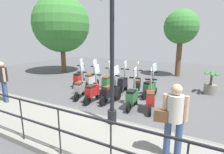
{
  "coord_description": "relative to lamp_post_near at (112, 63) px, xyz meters",
  "views": [
    {
      "loc": [
        -6.61,
        -3.17,
        2.59
      ],
      "look_at": [
        0.2,
        0.5,
        0.9
      ],
      "focal_mm": 28.0,
      "sensor_mm": 36.0,
      "label": 1
    }
  ],
  "objects": [
    {
      "name": "scooter_far_1",
      "position": [
        3.32,
        0.45,
        -1.45
      ],
      "size": [
        1.2,
        0.53,
        1.54
      ],
      "rotation": [
        0.0,
        0.0,
        0.28
      ],
      "color": "black",
      "rests_on": "ground_plane"
    },
    {
      "name": "scooter_near_2",
      "position": [
        1.74,
        1.01,
        -1.45
      ],
      "size": [
        1.21,
        0.52,
        1.54
      ],
      "rotation": [
        0.0,
        0.0,
        -0.25
      ],
      "color": "black",
      "rests_on": "ground_plane"
    },
    {
      "name": "pedestrian_with_bag",
      "position": [
        -0.76,
        -1.81,
        -0.85
      ],
      "size": [
        0.36,
        0.64,
        1.59
      ],
      "rotation": [
        0.0,
        0.0,
        0.15
      ],
      "color": "#384C70",
      "rests_on": "promenade_walkway"
    },
    {
      "name": "fence_railing",
      "position": [
        -1.8,
        0.9,
        -1.04
      ],
      "size": [
        0.04,
        16.03,
        1.07
      ],
      "color": "black",
      "rests_on": "promenade_walkway"
    },
    {
      "name": "tree_distant",
      "position": [
        8.7,
        -0.59,
        1.4
      ],
      "size": [
        2.28,
        2.28,
        4.53
      ],
      "color": "brown",
      "rests_on": "ground_plane"
    },
    {
      "name": "scooter_far_3",
      "position": [
        3.18,
        1.99,
        -1.45
      ],
      "size": [
        1.23,
        0.44,
        1.54
      ],
      "rotation": [
        0.0,
        0.0,
        0.09
      ],
      "color": "black",
      "rests_on": "ground_plane"
    },
    {
      "name": "scooter_near_3",
      "position": [
        1.51,
        1.72,
        -1.45
      ],
      "size": [
        1.23,
        0.44,
        1.54
      ],
      "rotation": [
        0.0,
        0.0,
        -0.01
      ],
      "color": "black",
      "rests_on": "ground_plane"
    },
    {
      "name": "scooter_far_5",
      "position": [
        3.2,
        3.81,
        -1.45
      ],
      "size": [
        1.23,
        0.47,
        1.54
      ],
      "rotation": [
        0.0,
        0.0,
        0.17
      ],
      "color": "black",
      "rests_on": "ground_plane"
    },
    {
      "name": "ground_plane",
      "position": [
        2.4,
        0.9,
        -1.93
      ],
      "size": [
        28.0,
        28.0,
        0.0
      ],
      "primitive_type": "plane",
      "color": "#4C4C4F"
    },
    {
      "name": "tree_large",
      "position": [
        6.04,
        7.59,
        1.75
      ],
      "size": [
        4.24,
        4.24,
        5.81
      ],
      "color": "brown",
      "rests_on": "ground_plane"
    },
    {
      "name": "scooter_far_2",
      "position": [
        3.31,
        1.19,
        -1.45
      ],
      "size": [
        1.23,
        0.44,
        1.54
      ],
      "rotation": [
        0.0,
        0.0,
        0.06
      ],
      "color": "black",
      "rests_on": "ground_plane"
    },
    {
      "name": "scooter_near_1",
      "position": [
        1.65,
        0.03,
        -1.45
      ],
      "size": [
        1.23,
        0.44,
        1.54
      ],
      "rotation": [
        0.0,
        0.0,
        0.07
      ],
      "color": "black",
      "rests_on": "ground_plane"
    },
    {
      "name": "potted_palm",
      "position": [
        5.12,
        -2.6,
        -1.48
      ],
      "size": [
        1.06,
        0.66,
        1.05
      ],
      "color": "slate",
      "rests_on": "ground_plane"
    },
    {
      "name": "lamp_post_near",
      "position": [
        0.0,
        0.0,
        0.0
      ],
      "size": [
        0.26,
        0.9,
        4.04
      ],
      "color": "black",
      "rests_on": "promenade_walkway"
    },
    {
      "name": "scooter_near_0",
      "position": [
        1.73,
        -0.64,
        -1.45
      ],
      "size": [
        1.2,
        0.54,
        1.54
      ],
      "rotation": [
        0.0,
        0.0,
        0.29
      ],
      "color": "black",
      "rests_on": "ground_plane"
    },
    {
      "name": "scooter_near_4",
      "position": [
        1.68,
        2.51,
        -1.45
      ],
      "size": [
        1.2,
        0.53,
        1.54
      ],
      "rotation": [
        0.0,
        0.0,
        0.28
      ],
      "color": "black",
      "rests_on": "ground_plane"
    },
    {
      "name": "pedestrian_distant",
      "position": [
        -0.41,
        4.58,
        -0.85
      ],
      "size": [
        0.4,
        0.47,
        1.59
      ],
      "rotation": [
        0.0,
        0.0,
        2.85
      ],
      "color": "#384C70",
      "rests_on": "promenade_walkway"
    },
    {
      "name": "scooter_far_0",
      "position": [
        3.21,
        -0.19,
        -1.45
      ],
      "size": [
        1.21,
        0.51,
        1.54
      ],
      "rotation": [
        0.0,
        0.0,
        -0.24
      ],
      "color": "black",
      "rests_on": "ground_plane"
    },
    {
      "name": "promenade_walkway",
      "position": [
        -0.75,
        0.9,
        -1.85
      ],
      "size": [
        2.2,
        20.0,
        0.15
      ],
      "color": "gray",
      "rests_on": "ground_plane"
    },
    {
      "name": "scooter_far_4",
      "position": [
        3.27,
        3.01,
        -1.45
      ],
      "size": [
        1.23,
        0.44,
        1.54
      ],
      "rotation": [
        0.0,
        0.0,
        -0.08
      ],
      "color": "black",
      "rests_on": "ground_plane"
    }
  ]
}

